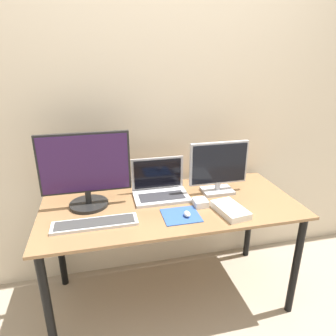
{
  "coord_description": "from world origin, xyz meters",
  "views": [
    {
      "loc": [
        -0.4,
        -1.25,
        1.59
      ],
      "look_at": [
        -0.01,
        0.38,
        0.95
      ],
      "focal_mm": 32.0,
      "sensor_mm": 36.0,
      "label": 1
    }
  ],
  "objects_px": {
    "monitor_left": "(86,170)",
    "monitor_right": "(219,168)",
    "power_brick": "(200,203)",
    "laptop": "(160,187)",
    "book": "(230,210)",
    "keyboard": "(95,223)",
    "mouse": "(187,214)"
  },
  "relations": [
    {
      "from": "laptop",
      "to": "book",
      "type": "distance_m",
      "value": 0.48
    },
    {
      "from": "monitor_left",
      "to": "laptop",
      "type": "bearing_deg",
      "value": 5.63
    },
    {
      "from": "mouse",
      "to": "power_brick",
      "type": "xyz_separation_m",
      "value": [
        0.12,
        0.11,
        0.0
      ]
    },
    {
      "from": "mouse",
      "to": "power_brick",
      "type": "bearing_deg",
      "value": 43.82
    },
    {
      "from": "monitor_left",
      "to": "book",
      "type": "bearing_deg",
      "value": -19.45
    },
    {
      "from": "monitor_left",
      "to": "keyboard",
      "type": "height_order",
      "value": "monitor_left"
    },
    {
      "from": "monitor_left",
      "to": "monitor_right",
      "type": "height_order",
      "value": "monitor_left"
    },
    {
      "from": "laptop",
      "to": "keyboard",
      "type": "height_order",
      "value": "laptop"
    },
    {
      "from": "keyboard",
      "to": "book",
      "type": "distance_m",
      "value": 0.77
    },
    {
      "from": "monitor_right",
      "to": "mouse",
      "type": "xyz_separation_m",
      "value": [
        -0.29,
        -0.27,
        -0.15
      ]
    },
    {
      "from": "laptop",
      "to": "power_brick",
      "type": "distance_m",
      "value": 0.29
    },
    {
      "from": "mouse",
      "to": "power_brick",
      "type": "relative_size",
      "value": 0.63
    },
    {
      "from": "laptop",
      "to": "mouse",
      "type": "distance_m",
      "value": 0.33
    },
    {
      "from": "monitor_left",
      "to": "power_brick",
      "type": "height_order",
      "value": "monitor_left"
    },
    {
      "from": "mouse",
      "to": "book",
      "type": "height_order",
      "value": "book"
    },
    {
      "from": "mouse",
      "to": "power_brick",
      "type": "distance_m",
      "value": 0.16
    },
    {
      "from": "monitor_left",
      "to": "book",
      "type": "height_order",
      "value": "monitor_left"
    },
    {
      "from": "monitor_right",
      "to": "book",
      "type": "height_order",
      "value": "monitor_right"
    },
    {
      "from": "monitor_right",
      "to": "power_brick",
      "type": "bearing_deg",
      "value": -137.86
    },
    {
      "from": "monitor_right",
      "to": "laptop",
      "type": "xyz_separation_m",
      "value": [
        -0.39,
        0.04,
        -0.12
      ]
    },
    {
      "from": "laptop",
      "to": "power_brick",
      "type": "bearing_deg",
      "value": -43.9
    },
    {
      "from": "mouse",
      "to": "keyboard",
      "type": "bearing_deg",
      "value": 176.26
    },
    {
      "from": "mouse",
      "to": "book",
      "type": "distance_m",
      "value": 0.26
    },
    {
      "from": "power_brick",
      "to": "laptop",
      "type": "bearing_deg",
      "value": 136.1
    },
    {
      "from": "power_brick",
      "to": "monitor_right",
      "type": "bearing_deg",
      "value": 42.14
    },
    {
      "from": "keyboard",
      "to": "power_brick",
      "type": "relative_size",
      "value": 5.06
    },
    {
      "from": "keyboard",
      "to": "book",
      "type": "relative_size",
      "value": 1.81
    },
    {
      "from": "laptop",
      "to": "keyboard",
      "type": "bearing_deg",
      "value": -145.89
    },
    {
      "from": "monitor_left",
      "to": "keyboard",
      "type": "relative_size",
      "value": 1.14
    },
    {
      "from": "laptop",
      "to": "keyboard",
      "type": "distance_m",
      "value": 0.51
    },
    {
      "from": "monitor_right",
      "to": "book",
      "type": "distance_m",
      "value": 0.32
    },
    {
      "from": "monitor_left",
      "to": "laptop",
      "type": "xyz_separation_m",
      "value": [
        0.45,
        0.04,
        -0.17
      ]
    }
  ]
}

